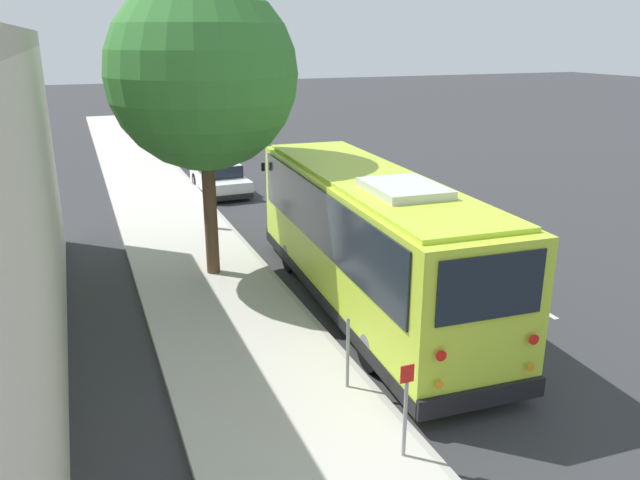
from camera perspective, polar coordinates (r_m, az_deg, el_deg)
ground_plane at (r=16.16m, az=4.25°, el=-4.53°), size 160.00×160.00×0.00m
sidewalk_slab at (r=14.99m, az=-9.03°, el=-6.27°), size 80.00×3.42×0.15m
curb_strip at (r=15.42m, az=-2.55°, el=-5.34°), size 80.00×0.14×0.15m
shuttle_bus at (r=14.52m, az=4.41°, el=0.52°), size 10.24×2.96×3.41m
parked_sedan_white at (r=26.40m, az=-9.12°, el=5.59°), size 4.31×1.79×1.27m
parked_sedan_black at (r=32.80m, az=-11.09°, el=7.93°), size 4.43×1.90×1.29m
parked_sedan_silver at (r=38.67m, az=-12.77°, el=9.36°), size 4.43×1.89×1.32m
parked_sedan_navy at (r=44.20m, az=-14.39°, el=10.29°), size 4.74×2.02×1.31m
parked_sedan_tan at (r=50.98m, az=-15.56°, el=11.16°), size 4.28×1.83×1.31m
street_tree at (r=16.14m, az=-10.85°, el=15.79°), size 4.70×4.70×8.23m
sign_post_near at (r=9.65m, az=7.82°, el=-15.13°), size 0.06×0.22×1.54m
sign_post_far at (r=11.31m, az=2.55°, el=-10.28°), size 0.06×0.06×1.36m
fire_hydrant at (r=20.87m, az=-9.68°, el=2.13°), size 0.22×0.22×0.81m
lane_stripe_mid at (r=16.31m, az=18.07°, el=-5.20°), size 2.40×0.14×0.01m
lane_stripe_ahead at (r=20.94m, az=7.78°, el=0.71°), size 2.40×0.14×0.01m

